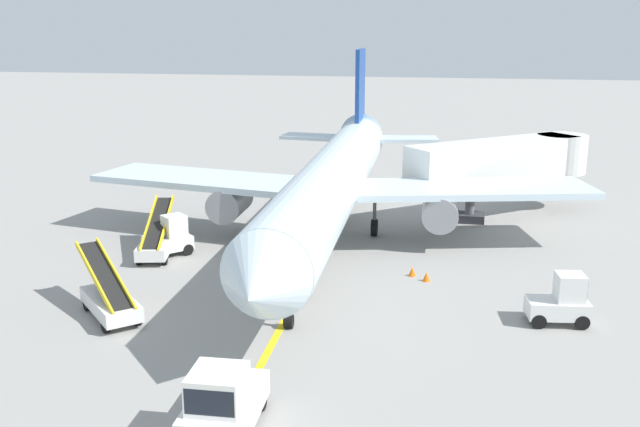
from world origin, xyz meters
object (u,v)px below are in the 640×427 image
baggage_tug_by_cargo_door (562,302)px  safety_cone_wingtip_right (304,235)px  airliner (333,181)px  safety_cone_nose_left (412,272)px  safety_cone_nose_right (426,277)px  safety_cone_tail_area (229,215)px  pushback_tug (223,402)px  belt_loader_forward_hold (110,299)px  safety_cone_wingtip_left (263,215)px  ground_crew_marshaller (305,277)px  jet_bridge (511,160)px  belt_loader_aft_hold (157,241)px  baggage_tug_near_wing (170,238)px

baggage_tug_by_cargo_door → safety_cone_wingtip_right: bearing=143.6°
airliner → safety_cone_nose_left: 7.58m
baggage_tug_by_cargo_door → safety_cone_nose_right: bearing=145.1°
safety_cone_tail_area → baggage_tug_by_cargo_door: bearing=-35.1°
pushback_tug → belt_loader_forward_hold: size_ratio=0.83×
belt_loader_forward_hold → safety_cone_wingtip_right: size_ratio=10.10×
belt_loader_forward_hold → safety_cone_wingtip_left: (1.75, 16.35, -0.56)m
safety_cone_tail_area → ground_crew_marshaller: bearing=-57.7°
jet_bridge → ground_crew_marshaller: (-9.44, -16.44, -2.63)m
jet_bridge → safety_cone_nose_left: bearing=-111.4°
pushback_tug → belt_loader_aft_hold: (-8.97, 15.30, -0.22)m
airliner → baggage_tug_near_wing: airliner is taller
ground_crew_marshaller → baggage_tug_near_wing: bearing=151.9°
pushback_tug → safety_cone_wingtip_right: bearing=96.2°
belt_loader_aft_hold → safety_cone_nose_left: belt_loader_aft_hold is taller
pushback_tug → safety_cone_nose_right: pushback_tug is taller
safety_cone_nose_left → safety_cone_nose_right: same height
safety_cone_wingtip_right → baggage_tug_near_wing: bearing=-145.6°
baggage_tug_near_wing → airliner: bearing=28.1°
baggage_tug_near_wing → baggage_tug_by_cargo_door: (18.96, -5.19, 0.00)m
baggage_tug_by_cargo_door → belt_loader_forward_hold: bearing=-170.4°
baggage_tug_by_cargo_door → safety_cone_wingtip_left: (-16.31, 13.30, -0.71)m
airliner → baggage_tug_near_wing: (-7.83, -4.18, -2.49)m
airliner → safety_cone_wingtip_left: bearing=142.8°
pushback_tug → baggage_tug_by_cargo_door: size_ratio=1.44×
airliner → pushback_tug: airliner is taller
belt_loader_forward_hold → safety_cone_wingtip_right: belt_loader_forward_hold is taller
baggage_tug_near_wing → ground_crew_marshaller: 9.32m
airliner → ground_crew_marshaller: airliner is taller
pushback_tug → belt_loader_aft_hold: size_ratio=0.72×
airliner → belt_loader_aft_hold: airliner is taller
airliner → safety_cone_nose_right: 8.42m
pushback_tug → safety_cone_nose_right: size_ratio=8.40×
safety_cone_nose_right → safety_cone_nose_left: bearing=140.2°
airliner → safety_cone_wingtip_right: bearing=177.9°
safety_cone_nose_right → safety_cone_tail_area: 15.70m
jet_bridge → ground_crew_marshaller: jet_bridge is taller
belt_loader_aft_hold → safety_cone_nose_right: belt_loader_aft_hold is taller
ground_crew_marshaller → safety_cone_nose_right: ground_crew_marshaller is taller
belt_loader_aft_hold → airliner: bearing=27.8°
belt_loader_aft_hold → belt_loader_forward_hold: bearing=-79.2°
jet_bridge → safety_cone_wingtip_left: (-15.02, -3.94, -3.32)m
safety_cone_nose_right → safety_cone_wingtip_left: size_ratio=1.00×
jet_bridge → baggage_tug_by_cargo_door: (1.29, -17.24, -2.62)m
ground_crew_marshaller → safety_cone_wingtip_right: size_ratio=3.86×
safety_cone_nose_right → safety_cone_wingtip_right: bearing=142.4°
airliner → safety_cone_tail_area: bearing=153.8°
baggage_tug_by_cargo_door → safety_cone_wingtip_left: bearing=140.8°
safety_cone_nose_left → baggage_tug_by_cargo_door: bearing=-35.5°
safety_cone_wingtip_left → safety_cone_tail_area: bearing=-170.6°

